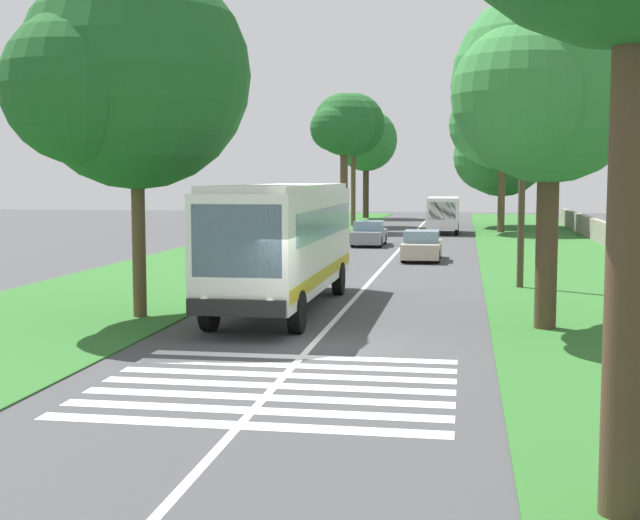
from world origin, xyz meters
TOP-DOWN VIEW (x-y plane):
  - ground at (0.00, 0.00)m, footprint 160.00×160.00m
  - grass_verge_left at (15.00, 8.20)m, footprint 120.00×8.00m
  - grass_verge_right at (15.00, -8.20)m, footprint 120.00×8.00m
  - centre_line at (15.00, 0.00)m, footprint 110.00×0.16m
  - coach_bus at (5.55, 1.80)m, footprint 11.16×2.62m
  - zebra_crossing at (-3.98, 0.00)m, footprint 5.85×6.80m
  - trailing_car_0 at (21.83, -1.51)m, footprint 4.30×1.78m
  - trailing_car_1 at (30.43, 1.95)m, footprint 4.30×1.78m
  - trailing_minibus_0 at (42.19, -2.03)m, footprint 6.00×2.14m
  - roadside_tree_left_0 at (3.33, 5.65)m, footprint 7.38×6.33m
  - roadside_tree_left_1 at (63.93, 6.00)m, footprint 6.68×5.95m
  - roadside_tree_left_2 at (42.76, 5.27)m, footprint 5.34×4.51m
  - roadside_tree_left_3 at (50.28, 5.51)m, footprint 6.13×5.03m
  - roadside_tree_right_0 at (3.19, -5.45)m, footprint 6.07×5.03m
  - roadside_tree_right_2 at (50.87, -6.10)m, footprint 9.03×7.46m
  - roadside_tree_right_3 at (43.80, -5.82)m, footprint 8.99×7.42m
  - utility_pole at (11.80, -5.49)m, footprint 0.24×1.40m

SIDE VIEW (x-z plane):
  - ground at x=0.00m, z-range 0.00..0.00m
  - zebra_crossing at x=-3.98m, z-range 0.00..0.01m
  - centre_line at x=15.00m, z-range 0.00..0.01m
  - grass_verge_left at x=15.00m, z-range 0.00..0.04m
  - grass_verge_right at x=15.00m, z-range 0.00..0.04m
  - trailing_car_0 at x=21.83m, z-range -0.05..1.38m
  - trailing_car_1 at x=30.43m, z-range -0.05..1.38m
  - trailing_minibus_0 at x=42.19m, z-range 0.28..2.81m
  - coach_bus at x=5.55m, z-range 0.28..4.01m
  - utility_pole at x=11.80m, z-range 0.18..8.16m
  - roadside_tree_right_2 at x=50.87m, z-range 1.01..10.72m
  - roadside_tree_right_0 at x=3.19m, z-range 1.75..10.52m
  - roadside_tree_left_0 at x=3.33m, z-range 1.66..11.55m
  - roadside_tree_left_1 at x=63.93m, z-range 2.12..12.54m
  - roadside_tree_left_2 at x=42.76m, z-range 2.58..12.50m
  - roadside_tree_right_3 at x=43.80m, z-range 2.02..13.75m
  - roadside_tree_left_3 at x=50.28m, z-range 2.66..13.26m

